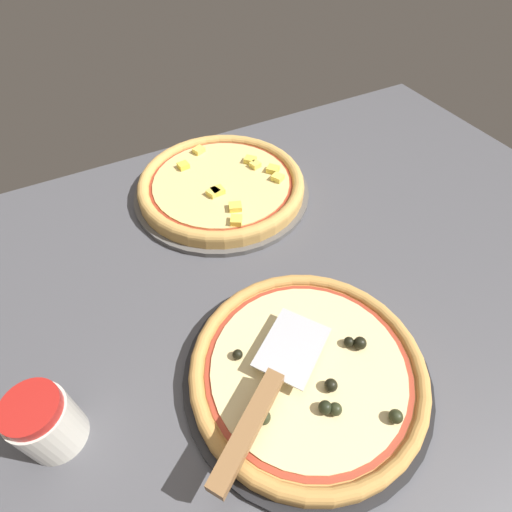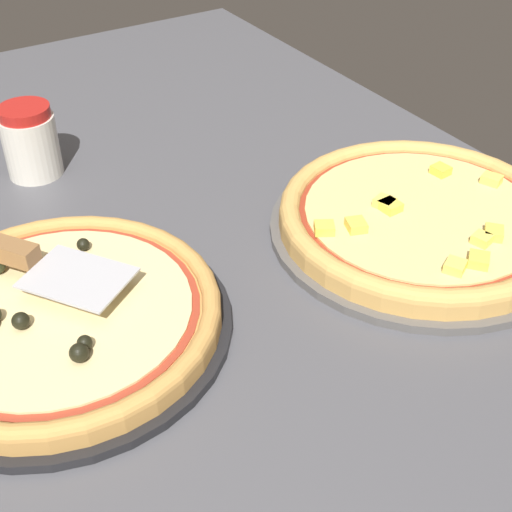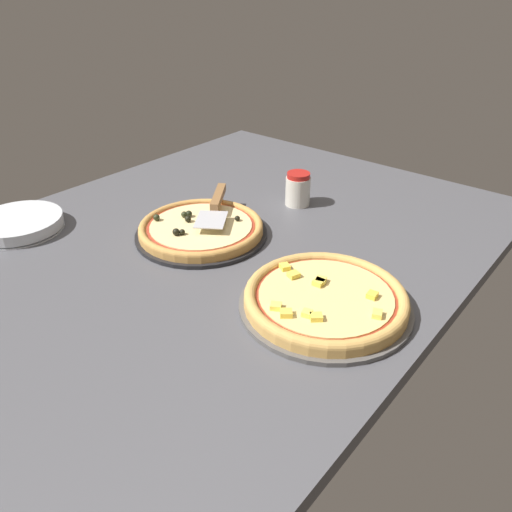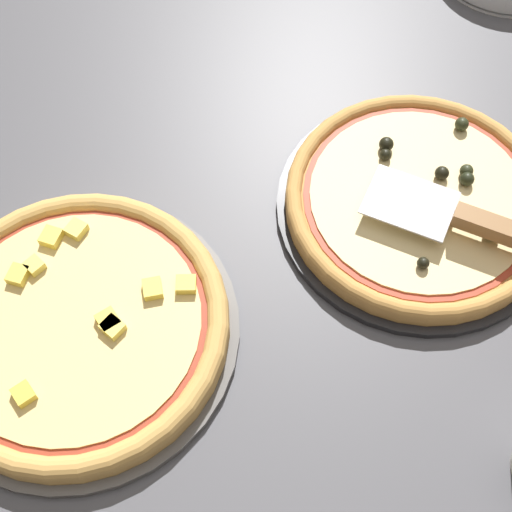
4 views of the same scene
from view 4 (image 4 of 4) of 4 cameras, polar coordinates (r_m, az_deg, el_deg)
The scene contains 6 objects.
ground_plane at distance 87.21cm, azimuth 11.02°, elevation 0.56°, with size 148.84×115.60×3.60cm, color #4C4C51.
pizza_pan_front at distance 88.11cm, azimuth 12.67°, elevation 3.76°, with size 33.66×33.66×1.00cm, color black.
pizza_front at distance 86.64cm, azimuth 12.91°, elevation 4.44°, with size 31.64×31.64×3.87cm.
pizza_pan_back at distance 80.50cm, azimuth -13.93°, elevation -5.89°, with size 35.08×35.08×1.00cm, color #565451.
pizza_back at distance 78.75cm, azimuth -14.23°, elevation -5.29°, with size 32.98×32.98×3.28cm.
serving_spatula at distance 82.53cm, azimuth 18.52°, elevation 2.08°, with size 22.73×17.73×2.00cm.
Camera 4 is at (-28.46, 36.69, 72.02)cm, focal length 50.00 mm.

